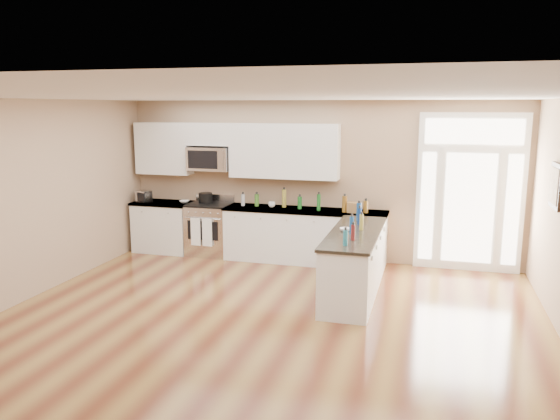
{
  "coord_description": "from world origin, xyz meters",
  "views": [
    {
      "loc": [
        1.95,
        -5.36,
        2.7
      ],
      "look_at": [
        -0.12,
        2.0,
        1.24
      ],
      "focal_mm": 35.0,
      "sensor_mm": 36.0,
      "label": 1
    }
  ],
  "objects_px": {
    "peninsula_cabinet": "(354,265)",
    "toaster_oven": "(144,196)",
    "kitchen_range": "(210,229)",
    "stockpot": "(206,197)"
  },
  "relations": [
    {
      "from": "stockpot",
      "to": "toaster_oven",
      "type": "relative_size",
      "value": 1.0
    },
    {
      "from": "kitchen_range",
      "to": "stockpot",
      "type": "relative_size",
      "value": 4.28
    },
    {
      "from": "kitchen_range",
      "to": "toaster_oven",
      "type": "relative_size",
      "value": 4.29
    },
    {
      "from": "stockpot",
      "to": "toaster_oven",
      "type": "height_order",
      "value": "toaster_oven"
    },
    {
      "from": "peninsula_cabinet",
      "to": "toaster_oven",
      "type": "bearing_deg",
      "value": 161.88
    },
    {
      "from": "kitchen_range",
      "to": "toaster_oven",
      "type": "bearing_deg",
      "value": -175.67
    },
    {
      "from": "peninsula_cabinet",
      "to": "stockpot",
      "type": "xyz_separation_m",
      "value": [
        -2.98,
        1.55,
        0.61
      ]
    },
    {
      "from": "kitchen_range",
      "to": "toaster_oven",
      "type": "distance_m",
      "value": 1.39
    },
    {
      "from": "peninsula_cabinet",
      "to": "toaster_oven",
      "type": "distance_m",
      "value": 4.39
    },
    {
      "from": "toaster_oven",
      "to": "stockpot",
      "type": "bearing_deg",
      "value": 29.59
    }
  ]
}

